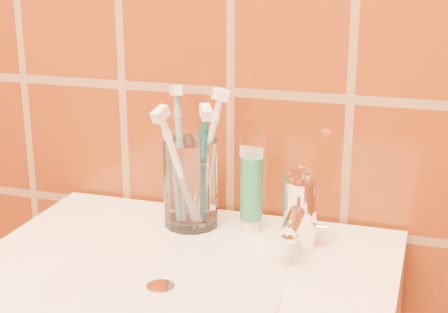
% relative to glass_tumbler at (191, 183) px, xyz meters
% --- Properties ---
extents(glass_tumbler, '(0.09, 0.09, 0.13)m').
position_rel_glass_tumbler_xyz_m(glass_tumbler, '(0.00, 0.00, 0.00)').
color(glass_tumbler, white).
rests_on(glass_tumbler, pedestal_sink).
extents(toothpaste_tube, '(0.04, 0.03, 0.13)m').
position_rel_glass_tumbler_xyz_m(toothpaste_tube, '(0.09, 0.01, -0.01)').
color(toothpaste_tube, white).
rests_on(toothpaste_tube, pedestal_sink).
extents(faucet, '(0.05, 0.11, 0.12)m').
position_rel_glass_tumbler_xyz_m(faucet, '(0.17, -0.03, -0.00)').
color(faucet, white).
rests_on(faucet, pedestal_sink).
extents(toothbrush_0, '(0.09, 0.08, 0.22)m').
position_rel_glass_tumbler_xyz_m(toothbrush_0, '(0.02, 0.02, 0.04)').
color(toothbrush_0, white).
rests_on(toothbrush_0, glass_tumbler).
extents(toothbrush_1, '(0.09, 0.10, 0.22)m').
position_rel_glass_tumbler_xyz_m(toothbrush_1, '(-0.02, 0.01, 0.04)').
color(toothbrush_1, '#689AB9').
rests_on(toothbrush_1, glass_tumbler).
extents(toothbrush_2, '(0.11, 0.14, 0.21)m').
position_rel_glass_tumbler_xyz_m(toothbrush_2, '(0.02, -0.02, 0.03)').
color(toothbrush_2, '#0B5364').
rests_on(toothbrush_2, glass_tumbler).
extents(toothbrush_3, '(0.10, 0.18, 0.23)m').
position_rel_glass_tumbler_xyz_m(toothbrush_3, '(-0.00, -0.04, 0.03)').
color(toothbrush_3, white).
rests_on(toothbrush_3, glass_tumbler).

